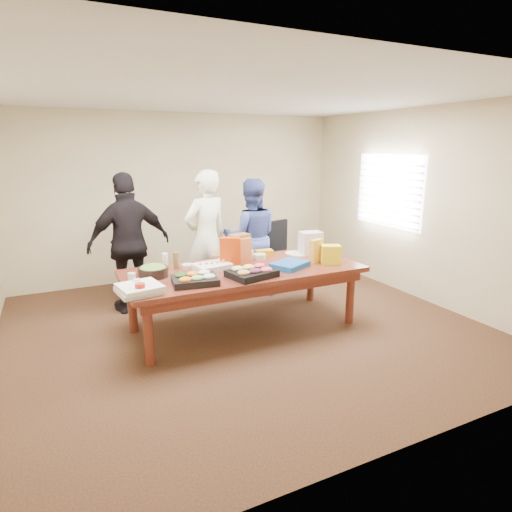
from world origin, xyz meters
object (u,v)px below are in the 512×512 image
person_center (206,238)px  person_right (251,237)px  sheet_cake (212,267)px  office_chair (282,255)px  conference_table (244,298)px  salad_bowl (153,272)px

person_center → person_right: size_ratio=1.09×
person_right → sheet_cake: (-0.97, -1.00, -0.07)m
person_right → sheet_cake: bearing=63.0°
office_chair → person_center: size_ratio=0.52×
conference_table → office_chair: 1.79m
person_center → salad_bowl: person_center is taller
conference_table → person_center: size_ratio=1.50×
salad_bowl → office_chair: bearing=26.5°
person_center → person_right: person_center is taller
sheet_cake → salad_bowl: salad_bowl is taller
person_right → sheet_cake: person_right is taller
person_center → person_right: bearing=170.9°
conference_table → person_right: 1.37m
salad_bowl → sheet_cake: bearing=-1.5°
office_chair → person_right: 0.75m
conference_table → office_chair: (1.25, 1.28, 0.11)m
sheet_cake → salad_bowl: (-0.69, 0.02, 0.02)m
office_chair → salad_bowl: 2.58m
person_center → person_right: (0.73, 0.10, -0.07)m
salad_bowl → person_center: bearing=43.2°
person_center → sheet_cake: person_center is taller
person_right → sheet_cake: size_ratio=4.22×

